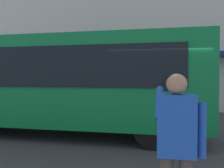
{
  "coord_description": "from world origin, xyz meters",
  "views": [
    {
      "loc": [
        -0.15,
        7.24,
        1.81
      ],
      "look_at": [
        1.45,
        -0.23,
        1.6
      ],
      "focal_mm": 39.34,
      "sensor_mm": 36.0,
      "label": 1
    }
  ],
  "objects": [
    {
      "name": "ground_plane",
      "position": [
        0.0,
        0.0,
        0.0
      ],
      "size": [
        60.0,
        60.0,
        0.0
      ],
      "primitive_type": "plane",
      "color": "#38383A"
    },
    {
      "name": "pedestrian_photographer",
      "position": [
        -0.28,
        4.55,
        1.14
      ],
      "size": [
        0.53,
        0.52,
        1.7
      ],
      "color": "#4C4238",
      "rests_on": "sidewalk_curb"
    },
    {
      "name": "building_facade_far",
      "position": [
        -0.02,
        -6.8,
        5.99
      ],
      "size": [
        28.0,
        1.55,
        12.0
      ],
      "color": "beige",
      "rests_on": "ground_plane"
    },
    {
      "name": "red_bus",
      "position": [
        3.13,
        -0.05,
        1.68
      ],
      "size": [
        9.05,
        2.54,
        3.08
      ],
      "color": "#0F7238",
      "rests_on": "ground_plane"
    }
  ]
}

